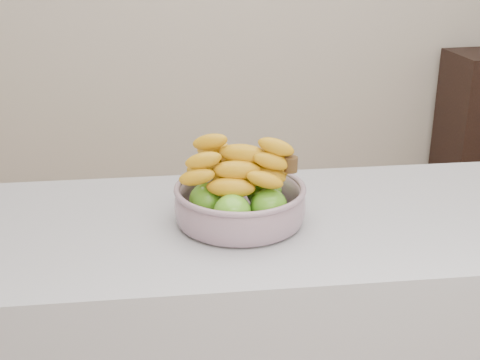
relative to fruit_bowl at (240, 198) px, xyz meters
name	(u,v)px	position (x,y,z in m)	size (l,w,h in m)	color
fruit_bowl	(240,198)	(0.00, 0.00, 0.00)	(0.29, 0.29, 0.18)	#A0ACC0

